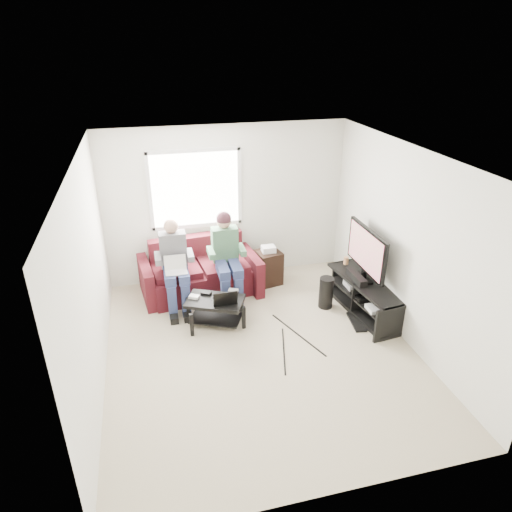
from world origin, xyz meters
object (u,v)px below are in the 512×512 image
object	(u,v)px
end_table	(268,267)
tv	(366,251)
sofa	(200,274)
subwoofer	(326,293)
coffee_table	(215,306)
tv_stand	(364,298)

from	to	relation	value
end_table	tv	bearing A→B (deg)	-44.03
sofa	subwoofer	world-z (taller)	sofa
tv	end_table	xyz separation A→B (m)	(-1.17, 1.13, -0.66)
coffee_table	tv_stand	distance (m)	2.26
tv	subwoofer	size ratio (longest dim) A/B	2.20
tv_stand	end_table	size ratio (longest dim) A/B	2.33
coffee_table	end_table	size ratio (longest dim) A/B	1.38
coffee_table	end_table	distance (m)	1.47
subwoofer	tv	bearing A→B (deg)	-18.02
sofa	subwoofer	xyz separation A→B (m)	(1.82, -0.96, -0.07)
sofa	end_table	xyz separation A→B (m)	(1.16, 0.01, -0.02)
subwoofer	end_table	size ratio (longest dim) A/B	0.73
coffee_table	tv	distance (m)	2.35
coffee_table	subwoofer	distance (m)	1.73
end_table	coffee_table	bearing A→B (deg)	-136.79
coffee_table	sofa	bearing A→B (deg)	95.01
sofa	subwoofer	size ratio (longest dim) A/B	3.90
subwoofer	end_table	world-z (taller)	end_table
tv	subwoofer	bearing A→B (deg)	161.98
coffee_table	tv	size ratio (longest dim) A/B	0.85
sofa	tv_stand	size ratio (longest dim) A/B	1.23
coffee_table	subwoofer	bearing A→B (deg)	1.41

